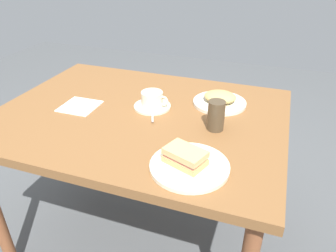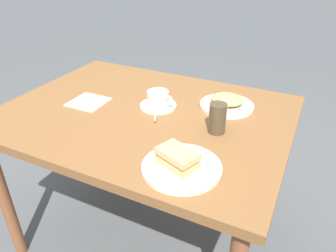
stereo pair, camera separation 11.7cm
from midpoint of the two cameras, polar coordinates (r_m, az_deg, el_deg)
The scene contains 11 objects.
ground_plane at distance 1.80m, azimuth -5.97°, elevation -18.98°, with size 6.00×6.00×0.00m, color #4E5153.
dining_table at distance 1.37m, azimuth -7.39°, elevation -0.68°, with size 1.18×0.89×0.74m.
sandwich_plate at distance 1.00m, azimuth 0.53°, elevation -7.31°, with size 0.25×0.25×0.01m, color beige.
sandwich_front at distance 0.99m, azimuth -0.30°, elevation -5.61°, with size 0.15×0.12×0.05m.
coffee_saucer at distance 1.37m, azimuth -5.27°, elevation 3.45°, with size 0.16×0.16×0.01m, color beige.
coffee_cup at distance 1.35m, azimuth -5.29°, elevation 4.87°, with size 0.12×0.09×0.06m.
spoon at distance 1.29m, azimuth -5.39°, elevation 2.15°, with size 0.05×0.10×0.01m.
side_plate at distance 1.40m, azimuth 6.86°, elevation 4.10°, with size 0.23×0.23×0.01m, color silver.
side_food_pile at distance 1.39m, azimuth 6.93°, elevation 5.17°, with size 0.14×0.11×0.04m, color tan.
napkin at distance 1.44m, azimuth -17.77°, elevation 3.34°, with size 0.15×0.15×0.00m, color white.
drinking_glass at distance 1.18m, azimuth 5.83°, elevation 1.80°, with size 0.06×0.06×0.11m, color #483A28.
Camera 1 is at (0.50, -1.07, 1.35)m, focal length 34.08 mm.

